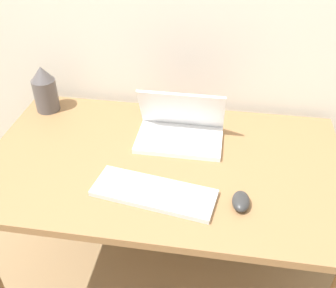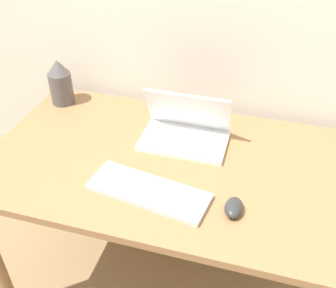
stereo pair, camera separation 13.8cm
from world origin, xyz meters
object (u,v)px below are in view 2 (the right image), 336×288
(keyboard, at_px, (149,191))
(mouse, at_px, (234,208))
(laptop, at_px, (186,130))
(vase, at_px, (60,82))

(keyboard, relative_size, mouse, 4.66)
(laptop, distance_m, vase, 0.63)
(mouse, height_order, vase, vase)
(laptop, xyz_separation_m, mouse, (0.24, -0.34, -0.03))
(laptop, bearing_deg, vase, 167.89)
(mouse, bearing_deg, vase, 151.17)
(keyboard, xyz_separation_m, mouse, (0.28, -0.01, 0.01))
(vase, bearing_deg, keyboard, -39.24)
(laptop, relative_size, mouse, 3.63)
(keyboard, distance_m, mouse, 0.28)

